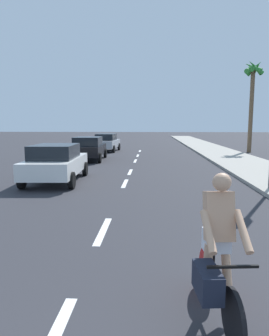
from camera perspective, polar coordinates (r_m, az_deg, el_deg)
The scene contains 13 objects.
ground_plane at distance 19.81m, azimuth 0.10°, elevation 1.22°, with size 160.00×160.00×0.00m, color #2D2D33.
sidewalk_strip at distance 22.47m, azimuth 17.68°, elevation 1.83°, with size 3.60×80.00×0.14m, color #9E998E.
lane_stripe_2 at distance 7.07m, azimuth -5.88°, elevation -11.56°, with size 0.16×1.80×0.01m, color white.
lane_stripe_3 at distance 12.46m, azimuth -1.80°, elevation -2.89°, with size 0.16×1.80×0.01m, color white.
lane_stripe_4 at distance 15.42m, azimuth -0.81°, elevation -0.75°, with size 0.16×1.80×0.01m, color white.
lane_stripe_5 at distance 20.13m, azimuth 0.15°, elevation 1.34°, with size 0.16×1.80×0.01m, color white.
lane_stripe_6 at distance 23.61m, azimuth 0.61°, elevation 2.34°, with size 0.16×1.80×0.01m, color white.
lane_stripe_7 at distance 27.74m, azimuth 1.01°, elevation 3.20°, with size 0.16×1.80×0.01m, color white.
cyclist at distance 3.93m, azimuth 15.05°, elevation -15.42°, with size 0.66×1.71×1.82m.
parked_car_white at distance 13.12m, azimuth -14.42°, elevation 1.12°, with size 2.25×4.55×1.57m.
parked_car_black at distance 20.73m, azimuth -8.60°, elevation 3.77°, with size 2.20×4.54×1.57m.
parked_car_silver at distance 27.47m, azimuth -5.24°, elevation 4.87°, with size 2.13×4.27×1.57m.
palm_tree_far at distance 28.24m, azimuth 21.22°, elevation 14.81°, with size 1.80×1.73×7.76m.
Camera 1 is at (1.09, 0.36, 2.38)m, focal length 32.60 mm.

